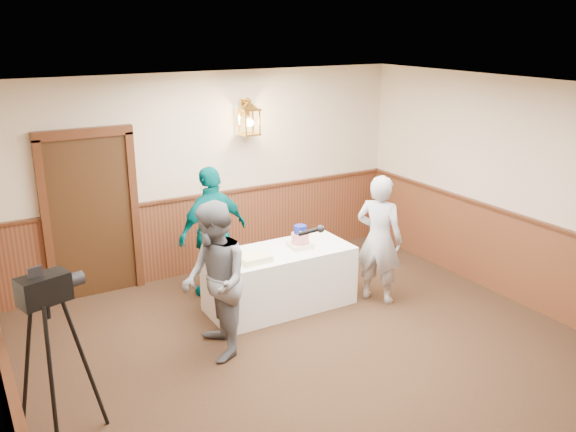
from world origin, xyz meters
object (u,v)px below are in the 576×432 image
object	(u,v)px
display_table	(280,279)
sheet_cake_yellow	(254,258)
tiered_cake	(300,239)
interviewer	(215,281)
sheet_cake_green	(229,253)
assistant_p	(213,232)
baker	(379,239)
tv_camera_rig	(55,373)

from	to	relation	value
display_table	sheet_cake_yellow	world-z (taller)	sheet_cake_yellow
display_table	tiered_cake	world-z (taller)	tiered_cake
tiered_cake	interviewer	distance (m)	1.57
sheet_cake_green	assistant_p	bearing A→B (deg)	85.23
display_table	assistant_p	world-z (taller)	assistant_p
tiered_cake	sheet_cake_yellow	world-z (taller)	tiered_cake
sheet_cake_yellow	sheet_cake_green	world-z (taller)	sheet_cake_yellow
tiered_cake	baker	size ratio (longest dim) A/B	0.18
interviewer	tv_camera_rig	xyz separation A→B (m)	(-1.73, -0.73, -0.15)
tiered_cake	sheet_cake_green	xyz separation A→B (m)	(-0.88, 0.18, -0.08)
display_table	assistant_p	xyz separation A→B (m)	(-0.56, 0.75, 0.48)
sheet_cake_yellow	assistant_p	size ratio (longest dim) A/B	0.21
sheet_cake_green	interviewer	world-z (taller)	interviewer
tiered_cake	sheet_cake_yellow	xyz separation A→B (m)	(-0.71, -0.14, -0.07)
display_table	tv_camera_rig	distance (m)	3.21
sheet_cake_yellow	assistant_p	distance (m)	0.92
tv_camera_rig	tiered_cake	bearing A→B (deg)	7.31
tiered_cake	tv_camera_rig	xyz separation A→B (m)	(-3.16, -1.38, -0.16)
sheet_cake_yellow	interviewer	size ratio (longest dim) A/B	0.21
assistant_p	tv_camera_rig	xyz separation A→B (m)	(-2.32, -2.14, -0.16)
baker	sheet_cake_yellow	bearing A→B (deg)	49.18
tiered_cake	tv_camera_rig	bearing A→B (deg)	-156.39
display_table	baker	world-z (taller)	baker
assistant_p	tv_camera_rig	world-z (taller)	assistant_p
tiered_cake	interviewer	world-z (taller)	interviewer
assistant_p	baker	bearing A→B (deg)	132.56
interviewer	baker	distance (m)	2.33
display_table	tv_camera_rig	bearing A→B (deg)	-154.10
baker	assistant_p	world-z (taller)	assistant_p
sheet_cake_yellow	baker	distance (m)	1.63
sheet_cake_green	sheet_cake_yellow	bearing A→B (deg)	-61.35
sheet_cake_yellow	baker	world-z (taller)	baker
sheet_cake_green	display_table	bearing A→B (deg)	-15.40
assistant_p	tv_camera_rig	distance (m)	3.16
display_table	tv_camera_rig	world-z (taller)	tv_camera_rig
sheet_cake_yellow	interviewer	world-z (taller)	interviewer
display_table	assistant_p	size ratio (longest dim) A/B	1.05
sheet_cake_yellow	sheet_cake_green	size ratio (longest dim) A/B	1.36
interviewer	tv_camera_rig	distance (m)	1.88
display_table	tiered_cake	xyz separation A→B (m)	(0.28, -0.02, 0.49)
sheet_cake_yellow	display_table	bearing A→B (deg)	20.17
sheet_cake_yellow	interviewer	xyz separation A→B (m)	(-0.72, -0.51, 0.06)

